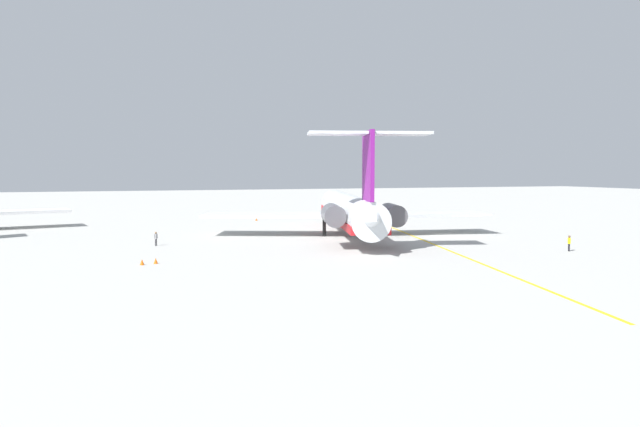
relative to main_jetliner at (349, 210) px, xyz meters
The scene contains 8 objects.
ground 13.64m from the main_jetliner, 105.73° to the right, with size 385.04×385.04×0.00m, color #ADADA8.
main_jetliner is the anchor object (origin of this frame).
ground_crew_near_nose 25.16m from the main_jetliner, 94.62° to the left, with size 0.27×0.40×1.66m.
ground_crew_near_tail 27.43m from the main_jetliner, 141.23° to the right, with size 0.44×0.28×1.73m.
safety_cone_nose 31.39m from the main_jetliner, 120.29° to the left, with size 0.40×0.40×0.55m, color #EA590F.
safety_cone_wingtip 28.21m from the main_jetliner, 13.31° to the left, with size 0.40×0.40×0.55m, color #EA590F.
safety_cone_tail 30.13m from the main_jetliner, 120.83° to the left, with size 0.40×0.40×0.55m, color #EA590F.
taxiway_centreline 9.70m from the main_jetliner, 82.36° to the right, with size 97.72×0.36×0.01m, color gold.
Camera 1 is at (-67.55, 41.26, 8.74)m, focal length 32.39 mm.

